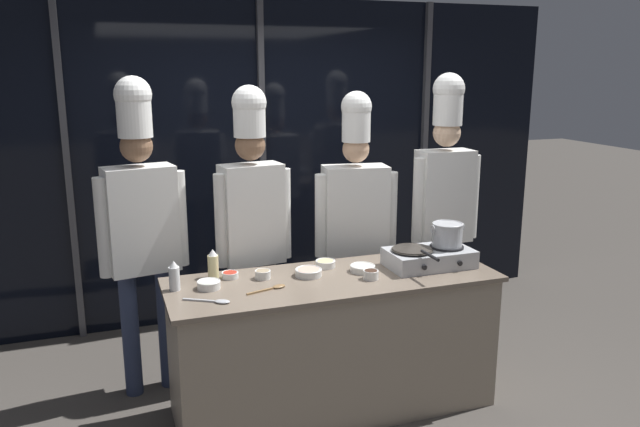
{
  "coord_description": "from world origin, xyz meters",
  "views": [
    {
      "loc": [
        -1.3,
        -3.41,
        2.15
      ],
      "look_at": [
        0.0,
        0.25,
        1.23
      ],
      "focal_mm": 35.0,
      "sensor_mm": 36.0,
      "label": 1
    }
  ],
  "objects_px": {
    "frying_pan": "(413,247)",
    "chef_line": "(355,210)",
    "prep_bowl_chili_flakes": "(230,275)",
    "prep_bowl_mushrooms": "(263,274)",
    "prep_bowl_bean_sprouts": "(209,284)",
    "serving_spoon_slotted": "(274,288)",
    "prep_bowl_onion": "(363,268)",
    "chef_head": "(141,215)",
    "stock_pot": "(447,234)",
    "prep_bowl_soy_glaze": "(371,274)",
    "serving_spoon_solid": "(216,301)",
    "prep_bowl_ginger": "(325,263)",
    "chef_pastry": "(444,189)",
    "squeeze_bottle_clear": "(174,276)",
    "portable_stove": "(429,257)",
    "chef_sous": "(252,209)",
    "prep_bowl_shrimp": "(308,272)",
    "squeeze_bottle_oil": "(213,264)"
  },
  "relations": [
    {
      "from": "prep_bowl_bean_sprouts",
      "to": "serving_spoon_solid",
      "type": "relative_size",
      "value": 0.54
    },
    {
      "from": "frying_pan",
      "to": "chef_line",
      "type": "distance_m",
      "value": 0.67
    },
    {
      "from": "prep_bowl_soy_glaze",
      "to": "chef_line",
      "type": "bearing_deg",
      "value": 74.56
    },
    {
      "from": "prep_bowl_chili_flakes",
      "to": "prep_bowl_soy_glaze",
      "type": "bearing_deg",
      "value": -20.95
    },
    {
      "from": "prep_bowl_soy_glaze",
      "to": "chef_pastry",
      "type": "height_order",
      "value": "chef_pastry"
    },
    {
      "from": "prep_bowl_onion",
      "to": "chef_head",
      "type": "xyz_separation_m",
      "value": [
        -1.3,
        0.58,
        0.32
      ]
    },
    {
      "from": "prep_bowl_soy_glaze",
      "to": "prep_bowl_onion",
      "type": "xyz_separation_m",
      "value": [
        0.01,
        0.15,
        -0.01
      ]
    },
    {
      "from": "squeeze_bottle_clear",
      "to": "prep_bowl_bean_sprouts",
      "type": "xyz_separation_m",
      "value": [
        0.19,
        -0.04,
        -0.06
      ]
    },
    {
      "from": "prep_bowl_soy_glaze",
      "to": "frying_pan",
      "type": "bearing_deg",
      "value": 16.48
    },
    {
      "from": "prep_bowl_onion",
      "to": "prep_bowl_mushrooms",
      "type": "height_order",
      "value": "prep_bowl_mushrooms"
    },
    {
      "from": "frying_pan",
      "to": "prep_bowl_chili_flakes",
      "type": "relative_size",
      "value": 4.44
    },
    {
      "from": "serving_spoon_solid",
      "to": "chef_line",
      "type": "distance_m",
      "value": 1.45
    },
    {
      "from": "serving_spoon_slotted",
      "to": "prep_bowl_mushrooms",
      "type": "bearing_deg",
      "value": 94.63
    },
    {
      "from": "stock_pot",
      "to": "serving_spoon_solid",
      "type": "distance_m",
      "value": 1.57
    },
    {
      "from": "stock_pot",
      "to": "prep_bowl_chili_flakes",
      "type": "bearing_deg",
      "value": 171.63
    },
    {
      "from": "prep_bowl_shrimp",
      "to": "prep_bowl_bean_sprouts",
      "type": "relative_size",
      "value": 1.22
    },
    {
      "from": "stock_pot",
      "to": "prep_bowl_soy_glaze",
      "type": "bearing_deg",
      "value": -169.94
    },
    {
      "from": "prep_bowl_soy_glaze",
      "to": "prep_bowl_bean_sprouts",
      "type": "height_order",
      "value": "prep_bowl_soy_glaze"
    },
    {
      "from": "prep_bowl_soy_glaze",
      "to": "chef_sous",
      "type": "bearing_deg",
      "value": 129.36
    },
    {
      "from": "stock_pot",
      "to": "chef_pastry",
      "type": "height_order",
      "value": "chef_pastry"
    },
    {
      "from": "prep_bowl_mushrooms",
      "to": "chef_line",
      "type": "bearing_deg",
      "value": 32.25
    },
    {
      "from": "serving_spoon_slotted",
      "to": "serving_spoon_solid",
      "type": "xyz_separation_m",
      "value": [
        -0.36,
        -0.1,
        0.0
      ]
    },
    {
      "from": "prep_bowl_chili_flakes",
      "to": "prep_bowl_mushrooms",
      "type": "height_order",
      "value": "prep_bowl_mushrooms"
    },
    {
      "from": "squeeze_bottle_oil",
      "to": "prep_bowl_mushrooms",
      "type": "xyz_separation_m",
      "value": [
        0.28,
        -0.12,
        -0.06
      ]
    },
    {
      "from": "frying_pan",
      "to": "prep_bowl_soy_glaze",
      "type": "distance_m",
      "value": 0.36
    },
    {
      "from": "prep_bowl_bean_sprouts",
      "to": "serving_spoon_slotted",
      "type": "distance_m",
      "value": 0.38
    },
    {
      "from": "prep_bowl_shrimp",
      "to": "chef_head",
      "type": "bearing_deg",
      "value": 150.11
    },
    {
      "from": "serving_spoon_slotted",
      "to": "chef_pastry",
      "type": "xyz_separation_m",
      "value": [
        1.51,
        0.67,
        0.36
      ]
    },
    {
      "from": "portable_stove",
      "to": "prep_bowl_mushrooms",
      "type": "distance_m",
      "value": 1.09
    },
    {
      "from": "prep_bowl_chili_flakes",
      "to": "prep_bowl_shrimp",
      "type": "distance_m",
      "value": 0.48
    },
    {
      "from": "prep_bowl_bean_sprouts",
      "to": "serving_spoon_slotted",
      "type": "relative_size",
      "value": 0.54
    },
    {
      "from": "prep_bowl_shrimp",
      "to": "chef_pastry",
      "type": "relative_size",
      "value": 0.08
    },
    {
      "from": "squeeze_bottle_clear",
      "to": "chef_sous",
      "type": "bearing_deg",
      "value": 40.07
    },
    {
      "from": "serving_spoon_slotted",
      "to": "frying_pan",
      "type": "bearing_deg",
      "value": 3.98
    },
    {
      "from": "prep_bowl_onion",
      "to": "prep_bowl_bean_sprouts",
      "type": "xyz_separation_m",
      "value": [
        -0.97,
        0.02,
        0.0
      ]
    },
    {
      "from": "squeeze_bottle_oil",
      "to": "prep_bowl_onion",
      "type": "bearing_deg",
      "value": -12.44
    },
    {
      "from": "portable_stove",
      "to": "prep_bowl_onion",
      "type": "relative_size",
      "value": 3.42
    },
    {
      "from": "frying_pan",
      "to": "chef_sous",
      "type": "xyz_separation_m",
      "value": [
        -0.9,
        0.6,
        0.19
      ]
    },
    {
      "from": "squeeze_bottle_clear",
      "to": "squeeze_bottle_oil",
      "type": "height_order",
      "value": "squeeze_bottle_oil"
    },
    {
      "from": "serving_spoon_solid",
      "to": "prep_bowl_soy_glaze",
      "type": "bearing_deg",
      "value": 4.12
    },
    {
      "from": "portable_stove",
      "to": "stock_pot",
      "type": "xyz_separation_m",
      "value": [
        0.13,
        0.0,
        0.14
      ]
    },
    {
      "from": "prep_bowl_mushrooms",
      "to": "prep_bowl_ginger",
      "type": "xyz_separation_m",
      "value": [
        0.44,
        0.08,
        -0.0
      ]
    },
    {
      "from": "chef_head",
      "to": "chef_pastry",
      "type": "bearing_deg",
      "value": 169.01
    },
    {
      "from": "chef_head",
      "to": "chef_pastry",
      "type": "xyz_separation_m",
      "value": [
        2.2,
        -0.03,
        0.03
      ]
    },
    {
      "from": "prep_bowl_bean_sprouts",
      "to": "chef_line",
      "type": "distance_m",
      "value": 1.33
    },
    {
      "from": "prep_bowl_chili_flakes",
      "to": "serving_spoon_slotted",
      "type": "height_order",
      "value": "prep_bowl_chili_flakes"
    },
    {
      "from": "stock_pot",
      "to": "squeeze_bottle_clear",
      "type": "relative_size",
      "value": 1.26
    },
    {
      "from": "prep_bowl_shrimp",
      "to": "prep_bowl_mushrooms",
      "type": "height_order",
      "value": "prep_bowl_mushrooms"
    },
    {
      "from": "frying_pan",
      "to": "prep_bowl_bean_sprouts",
      "type": "bearing_deg",
      "value": 177.1
    },
    {
      "from": "prep_bowl_bean_sprouts",
      "to": "stock_pot",
      "type": "bearing_deg",
      "value": -2.23
    }
  ]
}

